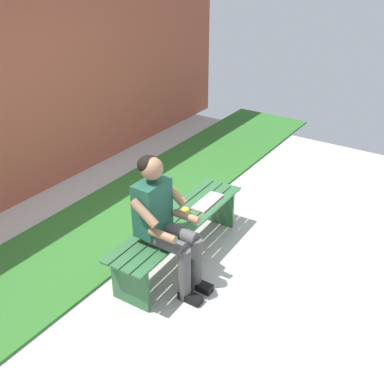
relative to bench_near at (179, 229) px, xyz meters
name	(u,v)px	position (x,y,z in m)	size (l,w,h in m)	color
grass_strip	(105,226)	(0.00, -1.03, -0.34)	(9.00, 1.32, 0.03)	#2D6B28
bench_near	(179,229)	(0.00, 0.00, 0.00)	(1.83, 0.50, 0.46)	#2D6038
person_seated	(164,219)	(0.37, 0.10, 0.34)	(0.50, 0.69, 1.27)	#1E513D
apple	(186,211)	(-0.11, 0.00, 0.15)	(0.09, 0.09, 0.09)	gold
book_open	(208,202)	(-0.43, 0.06, 0.12)	(0.42, 0.17, 0.02)	white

